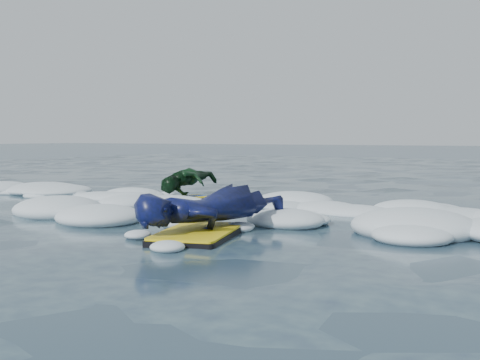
% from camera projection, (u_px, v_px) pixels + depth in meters
% --- Properties ---
extents(ground, '(120.00, 120.00, 0.00)m').
position_uv_depth(ground, '(116.00, 216.00, 7.22)').
color(ground, '#1C2D43').
rests_on(ground, ground).
extents(foam_band, '(12.00, 3.10, 0.30)m').
position_uv_depth(foam_band, '(166.00, 207.00, 8.12)').
color(foam_band, white).
rests_on(foam_band, ground).
extents(prone_woman_unit, '(1.01, 1.87, 0.46)m').
position_uv_depth(prone_woman_unit, '(210.00, 211.00, 5.77)').
color(prone_woman_unit, black).
rests_on(prone_woman_unit, ground).
extents(prone_child_unit, '(0.80, 1.29, 0.48)m').
position_uv_depth(prone_child_unit, '(188.00, 184.00, 9.06)').
color(prone_child_unit, black).
rests_on(prone_child_unit, ground).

